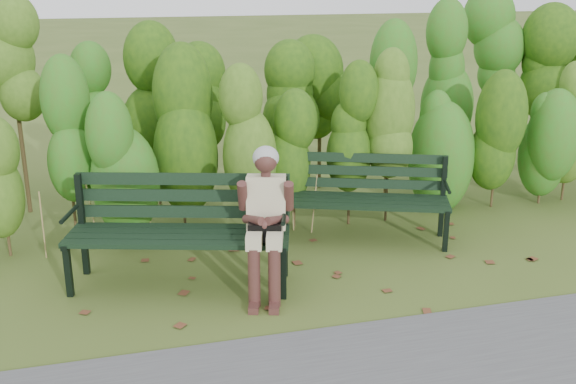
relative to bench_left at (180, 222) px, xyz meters
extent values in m
plane|color=#43551F|center=(1.03, -0.26, -0.58)|extent=(80.00, 80.00, 0.00)
cylinder|color=#47381E|center=(-1.11, 1.04, -0.18)|extent=(0.03, 0.03, 0.80)
ellipsoid|color=#436920|center=(-1.11, 1.04, 0.46)|extent=(0.64, 0.64, 1.44)
cylinder|color=#47381E|center=(-0.50, 1.04, -0.18)|extent=(0.03, 0.03, 0.80)
ellipsoid|color=#436920|center=(-0.50, 1.04, 0.46)|extent=(0.64, 0.64, 1.44)
cylinder|color=#47381E|center=(0.12, 1.04, -0.18)|extent=(0.03, 0.03, 0.80)
ellipsoid|color=#436920|center=(0.12, 1.04, 0.46)|extent=(0.64, 0.64, 1.44)
cylinder|color=#47381E|center=(0.73, 1.04, -0.18)|extent=(0.03, 0.03, 0.80)
ellipsoid|color=#436920|center=(0.73, 1.04, 0.46)|extent=(0.64, 0.64, 1.44)
cylinder|color=#47381E|center=(1.34, 1.04, -0.18)|extent=(0.03, 0.03, 0.80)
ellipsoid|color=#436920|center=(1.34, 1.04, 0.46)|extent=(0.64, 0.64, 1.44)
cylinder|color=#47381E|center=(1.95, 1.04, -0.18)|extent=(0.03, 0.03, 0.80)
ellipsoid|color=#436920|center=(1.95, 1.04, 0.46)|extent=(0.64, 0.64, 1.44)
cylinder|color=#47381E|center=(2.56, 1.04, -0.18)|extent=(0.03, 0.03, 0.80)
ellipsoid|color=#436920|center=(2.56, 1.04, 0.46)|extent=(0.64, 0.64, 1.44)
cylinder|color=#47381E|center=(3.17, 1.04, -0.18)|extent=(0.03, 0.03, 0.80)
ellipsoid|color=#436920|center=(3.17, 1.04, 0.46)|extent=(0.64, 0.64, 1.44)
cylinder|color=#47381E|center=(3.79, 1.04, -0.18)|extent=(0.03, 0.03, 0.80)
ellipsoid|color=#436920|center=(3.79, 1.04, 0.46)|extent=(0.64, 0.64, 1.44)
cylinder|color=#47381E|center=(4.40, 1.04, -0.18)|extent=(0.03, 0.03, 0.80)
ellipsoid|color=#436920|center=(4.40, 1.04, 0.46)|extent=(0.64, 0.64, 1.44)
cylinder|color=#47381E|center=(-1.65, 2.04, -0.03)|extent=(0.04, 0.04, 1.10)
ellipsoid|color=#244B13|center=(-1.65, 2.04, 0.85)|extent=(0.70, 0.70, 1.98)
cylinder|color=#47381E|center=(-0.89, 2.04, -0.03)|extent=(0.04, 0.04, 1.10)
ellipsoid|color=#244B13|center=(-0.89, 2.04, 0.85)|extent=(0.70, 0.70, 1.98)
cylinder|color=#47381E|center=(-0.12, 2.04, -0.03)|extent=(0.04, 0.04, 1.10)
ellipsoid|color=#244B13|center=(-0.12, 2.04, 0.85)|extent=(0.70, 0.70, 1.98)
cylinder|color=#47381E|center=(0.65, 2.04, -0.03)|extent=(0.04, 0.04, 1.10)
ellipsoid|color=#244B13|center=(0.65, 2.04, 0.85)|extent=(0.70, 0.70, 1.98)
cylinder|color=#47381E|center=(1.42, 2.04, -0.03)|extent=(0.04, 0.04, 1.10)
ellipsoid|color=#244B13|center=(1.42, 2.04, 0.85)|extent=(0.70, 0.70, 1.98)
cylinder|color=#47381E|center=(2.19, 2.04, -0.03)|extent=(0.04, 0.04, 1.10)
ellipsoid|color=#244B13|center=(2.19, 2.04, 0.85)|extent=(0.70, 0.70, 1.98)
cylinder|color=#47381E|center=(2.95, 2.04, -0.03)|extent=(0.04, 0.04, 1.10)
ellipsoid|color=#244B13|center=(2.95, 2.04, 0.85)|extent=(0.70, 0.70, 1.98)
cylinder|color=#47381E|center=(3.72, 2.04, -0.03)|extent=(0.04, 0.04, 1.10)
ellipsoid|color=#244B13|center=(3.72, 2.04, 0.85)|extent=(0.70, 0.70, 1.98)
cylinder|color=#47381E|center=(4.49, 2.04, -0.03)|extent=(0.04, 0.04, 1.10)
ellipsoid|color=#244B13|center=(4.49, 2.04, 0.85)|extent=(0.70, 0.70, 1.98)
cylinder|color=#47381E|center=(5.26, 2.04, -0.03)|extent=(0.04, 0.04, 1.10)
ellipsoid|color=#244B13|center=(5.26, 2.04, 0.85)|extent=(0.70, 0.70, 1.98)
cube|color=brown|center=(-0.09, 0.23, -0.58)|extent=(0.09, 0.11, 0.01)
cube|color=brown|center=(0.88, 0.32, -0.58)|extent=(0.10, 0.08, 0.01)
cube|color=brown|center=(2.22, 0.00, -0.58)|extent=(0.11, 0.11, 0.01)
cube|color=brown|center=(2.58, -1.13, -0.58)|extent=(0.11, 0.11, 0.01)
cube|color=brown|center=(3.59, 0.74, -0.58)|extent=(0.10, 0.11, 0.01)
cube|color=brown|center=(2.76, -0.24, -0.58)|extent=(0.10, 0.08, 0.01)
cube|color=brown|center=(1.51, -1.25, -0.58)|extent=(0.08, 0.10, 0.01)
cube|color=brown|center=(2.42, 0.58, -0.58)|extent=(0.11, 0.11, 0.01)
cube|color=brown|center=(3.10, -0.44, -0.58)|extent=(0.10, 0.11, 0.01)
cube|color=brown|center=(2.67, 0.28, -0.58)|extent=(0.11, 0.11, 0.01)
cube|color=brown|center=(-0.24, -1.26, -0.58)|extent=(0.10, 0.08, 0.01)
cube|color=brown|center=(0.08, -1.05, -0.58)|extent=(0.09, 0.11, 0.01)
cube|color=brown|center=(2.21, 0.03, -0.58)|extent=(0.11, 0.11, 0.01)
cube|color=brown|center=(1.43, 0.14, -0.58)|extent=(0.10, 0.11, 0.01)
cube|color=brown|center=(2.25, -0.88, -0.58)|extent=(0.11, 0.11, 0.01)
cube|color=brown|center=(-0.34, 0.46, -0.58)|extent=(0.10, 0.11, 0.01)
cube|color=brown|center=(-0.26, 0.18, -0.58)|extent=(0.11, 0.11, 0.01)
cube|color=brown|center=(0.85, -0.20, -0.58)|extent=(0.09, 0.10, 0.01)
cube|color=brown|center=(3.48, 0.59, -0.58)|extent=(0.11, 0.11, 0.01)
cube|color=brown|center=(-1.17, -0.86, -0.58)|extent=(0.08, 0.10, 0.01)
cube|color=brown|center=(2.93, -0.76, -0.58)|extent=(0.10, 0.11, 0.01)
cube|color=brown|center=(0.47, -1.08, -0.58)|extent=(0.11, 0.09, 0.01)
cube|color=brown|center=(3.43, 0.53, -0.58)|extent=(0.08, 0.09, 0.01)
cube|color=brown|center=(-1.09, 0.14, -0.58)|extent=(0.11, 0.09, 0.01)
cube|color=brown|center=(1.65, -0.63, -0.58)|extent=(0.10, 0.11, 0.01)
cube|color=brown|center=(2.41, 0.62, -0.58)|extent=(0.08, 0.09, 0.01)
cube|color=black|center=(-0.09, -0.31, -0.09)|extent=(1.93, 0.67, 0.04)
cube|color=black|center=(-0.05, -0.18, -0.09)|extent=(1.93, 0.67, 0.04)
cube|color=black|center=(-0.01, -0.05, -0.09)|extent=(1.93, 0.67, 0.04)
cube|color=black|center=(0.02, 0.08, -0.09)|extent=(1.93, 0.67, 0.04)
cube|color=black|center=(0.05, 0.18, 0.03)|extent=(1.91, 0.61, 0.12)
cube|color=black|center=(0.06, 0.20, 0.19)|extent=(1.91, 0.61, 0.12)
cube|color=black|center=(0.06, 0.21, 0.34)|extent=(1.91, 0.61, 0.12)
cube|color=black|center=(-1.00, -0.06, -0.33)|extent=(0.07, 0.07, 0.49)
cube|color=black|center=(-0.87, 0.39, -0.09)|extent=(0.07, 0.07, 0.99)
cube|color=black|center=(-0.94, 0.15, -0.11)|extent=(0.21, 0.54, 0.04)
cylinder|color=black|center=(-0.95, 0.10, 0.13)|extent=(0.15, 0.41, 0.04)
cube|color=black|center=(0.81, -0.59, -0.33)|extent=(0.07, 0.07, 0.49)
cube|color=black|center=(0.94, -0.14, -0.09)|extent=(0.07, 0.07, 0.99)
cube|color=black|center=(0.87, -0.38, -0.11)|extent=(0.21, 0.54, 0.04)
cylinder|color=black|center=(0.86, -0.43, 0.13)|extent=(0.15, 0.41, 0.04)
cube|color=black|center=(1.88, 0.31, -0.13)|extent=(1.71, 0.73, 0.04)
cube|color=black|center=(1.93, 0.43, -0.13)|extent=(1.71, 0.73, 0.04)
cube|color=black|center=(1.97, 0.55, -0.13)|extent=(1.71, 0.73, 0.04)
cube|color=black|center=(2.01, 0.66, -0.13)|extent=(1.71, 0.73, 0.04)
cube|color=black|center=(2.05, 0.75, -0.02)|extent=(1.69, 0.68, 0.10)
cube|color=black|center=(2.05, 0.76, 0.11)|extent=(1.69, 0.68, 0.10)
cube|color=black|center=(2.06, 0.78, 0.25)|extent=(1.69, 0.68, 0.10)
cube|color=black|center=(1.08, 0.60, -0.36)|extent=(0.06, 0.06, 0.45)
cube|color=black|center=(1.23, 1.00, -0.13)|extent=(0.06, 0.06, 0.89)
cube|color=black|center=(1.15, 0.79, -0.15)|extent=(0.22, 0.48, 0.04)
cylinder|color=black|center=(1.13, 0.74, 0.06)|extent=(0.17, 0.36, 0.04)
cube|color=black|center=(2.68, 0.00, -0.36)|extent=(0.06, 0.06, 0.45)
cube|color=black|center=(2.83, 0.40, -0.13)|extent=(0.06, 0.06, 0.89)
cube|color=black|center=(2.75, 0.19, -0.15)|extent=(0.22, 0.48, 0.04)
cylinder|color=black|center=(2.73, 0.14, 0.06)|extent=(0.17, 0.36, 0.04)
cube|color=beige|center=(0.58, -0.50, 0.00)|extent=(0.24, 0.42, 0.12)
cube|color=beige|center=(0.75, -0.55, 0.00)|extent=(0.24, 0.42, 0.12)
cylinder|color=#492722|center=(0.54, -0.66, -0.32)|extent=(0.13, 0.13, 0.53)
cylinder|color=#492722|center=(0.70, -0.71, -0.32)|extent=(0.13, 0.13, 0.53)
cube|color=#492722|center=(0.51, -0.73, -0.55)|extent=(0.14, 0.21, 0.06)
cube|color=#492722|center=(0.68, -0.78, -0.55)|extent=(0.14, 0.21, 0.06)
cube|color=beige|center=(0.74, -0.28, 0.22)|extent=(0.40, 0.33, 0.50)
cylinder|color=#492722|center=(0.73, -0.30, 0.48)|extent=(0.09, 0.09, 0.10)
sphere|color=#492722|center=(0.73, -0.31, 0.60)|extent=(0.20, 0.20, 0.20)
ellipsoid|color=gray|center=(0.73, -0.28, 0.62)|extent=(0.23, 0.22, 0.21)
cylinder|color=#492722|center=(0.52, -0.30, 0.30)|extent=(0.14, 0.22, 0.30)
cylinder|color=#492722|center=(0.91, -0.41, 0.30)|extent=(0.14, 0.22, 0.30)
cylinder|color=#492722|center=(0.58, -0.45, 0.12)|extent=(0.17, 0.27, 0.13)
cylinder|color=#492722|center=(0.78, -0.50, 0.12)|extent=(0.25, 0.21, 0.13)
sphere|color=#492722|center=(0.66, -0.53, 0.10)|extent=(0.11, 0.11, 0.11)
cube|color=black|center=(0.67, -0.52, 0.04)|extent=(0.31, 0.19, 0.15)
camera|label=1|loc=(-0.53, -5.76, 2.15)|focal=42.00mm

